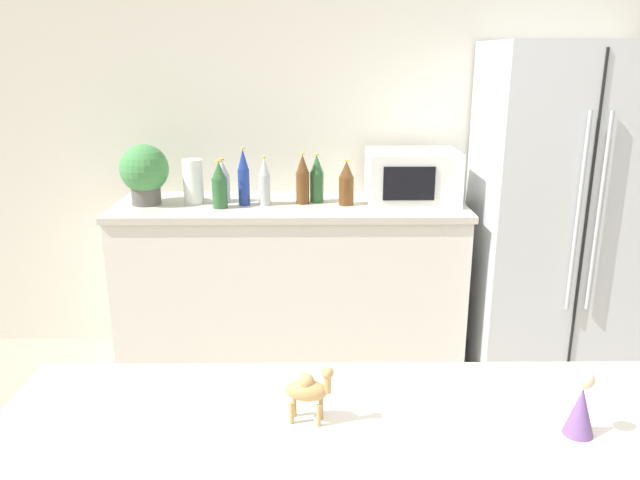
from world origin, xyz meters
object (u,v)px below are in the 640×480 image
Objects in this scene: back_bottle_2 at (223,182)px; camel_figurine at (308,389)px; potted_plant at (144,172)px; microwave at (412,177)px; refrigerator at (559,214)px; back_bottle_6 at (219,185)px; back_bottle_4 at (265,182)px; wise_man_figurine_blue at (581,407)px; paper_towel_roll at (193,182)px; back_bottle_3 at (317,179)px; back_bottle_5 at (346,184)px; back_bottle_1 at (244,178)px; back_bottle_0 at (303,180)px.

camel_figurine is (0.48, -2.10, -0.04)m from back_bottle_2.
potted_plant is 0.67× the size of microwave.
refrigerator reaches higher than back_bottle_6.
wise_man_figurine_blue is at bearing -68.35° from back_bottle_4.
back_bottle_3 reaches higher than paper_towel_roll.
back_bottle_6 is (0.41, -0.09, -0.06)m from potted_plant.
back_bottle_5 is 0.67m from back_bottle_6.
back_bottle_2 is (-1.02, 0.02, -0.03)m from microwave.
refrigerator is 5.81× the size of back_bottle_1.
camel_figurine is (-0.19, -2.03, -0.05)m from back_bottle_5.
potted_plant is 0.84m from back_bottle_0.
paper_towel_roll is 0.19m from back_bottle_6.
refrigerator is 7.34× the size of back_bottle_5.
wise_man_figurine_blue is (0.58, -0.06, -0.01)m from camel_figurine.
back_bottle_3 is at bearing 104.30° from wise_man_figurine_blue.
back_bottle_5 is (0.16, -0.07, -0.01)m from back_bottle_3.
wise_man_figurine_blue is (1.06, -2.02, -0.07)m from back_bottle_6.
back_bottle_0 is 1.09× the size of back_bottle_6.
back_bottle_6 is at bearing 103.58° from camel_figurine.
refrigerator is at bearing -0.86° from back_bottle_5.
back_bottle_6 is (0.00, -0.13, 0.01)m from back_bottle_2.
paper_towel_roll is 1.73× the size of camel_figurine.
potted_plant is (-2.21, 0.04, 0.23)m from refrigerator.
potted_plant is 2.24m from camel_figurine.
refrigerator is 6.77× the size of back_bottle_3.
refrigerator is 5.54× the size of potted_plant.
back_bottle_4 is 0.24m from back_bottle_6.
back_bottle_2 is 0.51m from back_bottle_3.
back_bottle_2 is at bearing 6.17° from potted_plant.
microwave is 1.02m from back_bottle_2.
paper_towel_roll is at bearing 176.95° from back_bottle_5.
back_bottle_2 is 2.40m from wise_man_figurine_blue.
back_bottle_0 reaches higher than back_bottle_2.
back_bottle_6 is at bearing -167.93° from back_bottle_0.
back_bottle_3 is 1.00× the size of back_bottle_4.
back_bottle_0 is at bearing -1.10° from paper_towel_roll.
back_bottle_2 is at bearing 174.02° from back_bottle_5.
microwave reaches higher than paper_towel_roll.
camel_figurine is (-0.03, -2.10, -0.06)m from back_bottle_3.
back_bottle_1 is 2.23× the size of camel_figurine.
back_bottle_3 is 2.23m from wise_man_figurine_blue.
paper_towel_roll is 0.95× the size of back_bottle_6.
potted_plant reaches higher than paper_towel_roll.
paper_towel_roll reaches higher than camel_figurine.
microwave reaches higher than back_bottle_0.
back_bottle_6 is at bearing -174.85° from back_bottle_5.
back_bottle_1 is at bearing -27.43° from back_bottle_2.
back_bottle_0 is (-0.59, -0.02, -0.01)m from microwave.
microwave is 1.83× the size of back_bottle_3.
back_bottle_5 reaches higher than paper_towel_roll.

